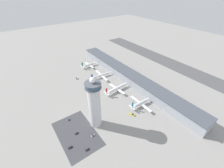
# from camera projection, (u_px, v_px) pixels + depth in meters

# --- Properties ---
(ground_plane) EXTENTS (1000.00, 1000.00, 0.00)m
(ground_plane) POSITION_uv_depth(u_px,v_px,m) (95.00, 95.00, 233.08)
(ground_plane) COLOR gray
(terminal_building) EXTENTS (276.46, 25.00, 16.78)m
(terminal_building) POSITION_uv_depth(u_px,v_px,m) (130.00, 77.00, 261.85)
(terminal_building) COLOR #9399A3
(terminal_building) RESTS_ON ground
(runway_strip) EXTENTS (414.68, 44.00, 0.01)m
(runway_strip) POSITION_uv_depth(u_px,v_px,m) (171.00, 63.00, 323.40)
(runway_strip) COLOR #515154
(runway_strip) RESTS_ON ground
(control_tower) EXTENTS (17.73, 17.73, 67.23)m
(control_tower) POSITION_uv_depth(u_px,v_px,m) (95.00, 104.00, 168.14)
(control_tower) COLOR silver
(control_tower) RESTS_ON ground
(parking_lot_surface) EXTENTS (64.00, 40.00, 0.01)m
(parking_lot_surface) POSITION_uv_depth(u_px,v_px,m) (77.00, 134.00, 173.91)
(parking_lot_surface) COLOR #424247
(parking_lot_surface) RESTS_ON ground
(airplane_gate_alpha) EXTENTS (31.28, 32.43, 13.98)m
(airplane_gate_alpha) POSITION_uv_depth(u_px,v_px,m) (89.00, 65.00, 308.65)
(airplane_gate_alpha) COLOR white
(airplane_gate_alpha) RESTS_ON ground
(airplane_gate_bravo) EXTENTS (41.36, 38.84, 11.65)m
(airplane_gate_bravo) POSITION_uv_depth(u_px,v_px,m) (101.00, 75.00, 274.34)
(airplane_gate_bravo) COLOR white
(airplane_gate_bravo) RESTS_ON ground
(airplane_gate_charlie) EXTENTS (35.41, 42.35, 14.35)m
(airplane_gate_charlie) POSITION_uv_depth(u_px,v_px,m) (116.00, 89.00, 239.18)
(airplane_gate_charlie) COLOR white
(airplane_gate_charlie) RESTS_ON ground
(airplane_gate_delta) EXTENTS (40.34, 32.14, 13.96)m
(airplane_gate_delta) POSITION_uv_depth(u_px,v_px,m) (140.00, 103.00, 210.29)
(airplane_gate_delta) COLOR silver
(airplane_gate_delta) RESTS_ON ground
(service_truck_catering) EXTENTS (7.23, 4.53, 2.64)m
(service_truck_catering) POSITION_uv_depth(u_px,v_px,m) (132.00, 115.00, 197.62)
(service_truck_catering) COLOR black
(service_truck_catering) RESTS_ON ground
(service_truck_fuel) EXTENTS (4.98, 6.04, 2.97)m
(service_truck_fuel) POSITION_uv_depth(u_px,v_px,m) (77.00, 78.00, 271.18)
(service_truck_fuel) COLOR black
(service_truck_fuel) RESTS_ON ground
(car_grey_coupe) EXTENTS (1.97, 4.79, 1.49)m
(car_grey_coupe) POSITION_uv_depth(u_px,v_px,m) (70.00, 147.00, 158.93)
(car_grey_coupe) COLOR black
(car_grey_coupe) RESTS_ON ground
(car_maroon_suv) EXTENTS (1.77, 4.37, 1.36)m
(car_maroon_suv) POSITION_uv_depth(u_px,v_px,m) (87.00, 149.00, 156.86)
(car_maroon_suv) COLOR black
(car_maroon_suv) RESTS_ON ground
(car_black_suv) EXTENTS (1.96, 4.14, 1.58)m
(car_black_suv) POSITION_uv_depth(u_px,v_px,m) (69.00, 120.00, 190.62)
(car_black_suv) COLOR black
(car_black_suv) RESTS_ON ground
(car_blue_compact) EXTENTS (1.79, 4.32, 1.39)m
(car_blue_compact) POSITION_uv_depth(u_px,v_px,m) (93.00, 135.00, 171.26)
(car_blue_compact) COLOR black
(car_blue_compact) RESTS_ON ground
(car_green_van) EXTENTS (1.89, 4.08, 1.36)m
(car_green_van) POSITION_uv_depth(u_px,v_px,m) (77.00, 133.00, 173.67)
(car_green_van) COLOR black
(car_green_van) RESTS_ON ground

